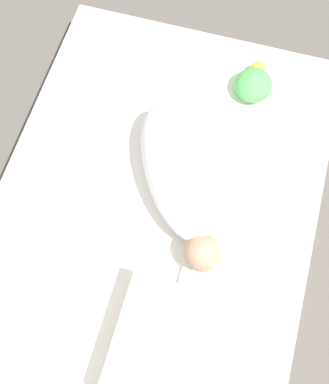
% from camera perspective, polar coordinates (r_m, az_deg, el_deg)
% --- Properties ---
extents(ground_plane, '(12.00, 12.00, 0.00)m').
position_cam_1_polar(ground_plane, '(1.67, -1.27, -4.42)').
color(ground_plane, '#514C47').
extents(bed_mattress, '(1.36, 0.92, 0.15)m').
position_cam_1_polar(bed_mattress, '(1.60, -1.33, -3.52)').
color(bed_mattress, white).
rests_on(bed_mattress, ground_plane).
extents(burp_cloth, '(0.22, 0.20, 0.02)m').
position_cam_1_polar(burp_cloth, '(1.48, 6.03, -7.67)').
color(burp_cloth, white).
rests_on(burp_cloth, bed_mattress).
extents(swaddled_baby, '(0.50, 0.38, 0.17)m').
position_cam_1_polar(swaddled_baby, '(1.48, 1.60, 1.74)').
color(swaddled_baby, white).
rests_on(swaddled_baby, bed_mattress).
extents(pillow, '(0.31, 0.31, 0.11)m').
position_cam_1_polar(pillow, '(1.38, 1.27, -16.73)').
color(pillow, white).
rests_on(pillow, bed_mattress).
extents(turtle_plush, '(0.16, 0.11, 0.08)m').
position_cam_1_polar(turtle_plush, '(1.71, 9.51, 11.30)').
color(turtle_plush, '#51B756').
rests_on(turtle_plush, bed_mattress).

